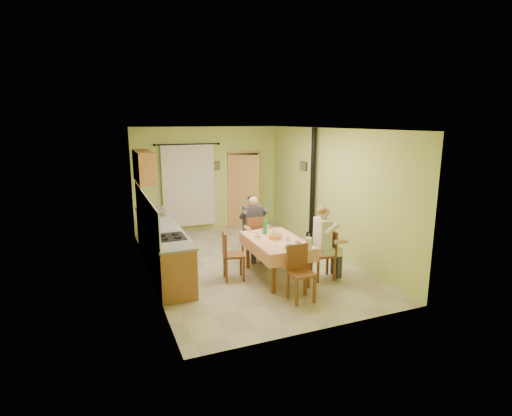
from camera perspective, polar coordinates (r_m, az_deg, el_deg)
name	(u,v)px	position (r m, az deg, el deg)	size (l,w,h in m)	color
floor	(247,263)	(8.57, -1.31, -7.80)	(4.00, 6.00, 0.01)	tan
room_shell	(246,178)	(8.12, -1.37, 4.33)	(4.04, 6.04, 2.82)	#C6D56D
kitchen_run	(162,245)	(8.38, -13.34, -5.15)	(0.64, 3.64, 1.56)	brown
upper_cabinets	(144,166)	(9.33, -15.75, 5.73)	(0.35, 1.40, 0.70)	brown
curtain	(189,185)	(10.81, -9.59, 3.20)	(1.70, 0.07, 2.22)	black
doorway	(244,190)	(11.25, -1.69, 2.64)	(0.96, 0.47, 2.15)	black
dining_table	(276,258)	(7.70, 2.91, -7.19)	(0.98, 1.59, 0.76)	#EC9B7B
tableware	(280,238)	(7.48, 3.46, -4.28)	(0.79, 1.61, 0.33)	white
chair_far	(254,247)	(8.63, -0.34, -5.60)	(0.44, 0.44, 0.99)	brown
chair_near	(301,284)	(6.82, 6.42, -10.74)	(0.39, 0.39, 0.94)	brown
chair_right	(324,264)	(7.76, 9.63, -7.90)	(0.44, 0.44, 0.95)	brown
chair_left	(233,265)	(7.65, -3.29, -8.07)	(0.44, 0.44, 0.94)	brown
man_far	(253,220)	(8.48, -0.38, -1.79)	(0.59, 0.47, 1.39)	#38333D
man_right	(324,234)	(7.58, 9.70, -3.72)	(0.51, 0.62, 1.39)	silver
stove_flue	(312,203)	(9.61, 8.02, 0.67)	(0.24, 0.24, 2.80)	black
picture_back	(216,166)	(11.01, -5.67, 6.04)	(0.19, 0.03, 0.23)	black
picture_right	(303,166)	(10.03, 6.78, 5.97)	(0.03, 0.31, 0.21)	brown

